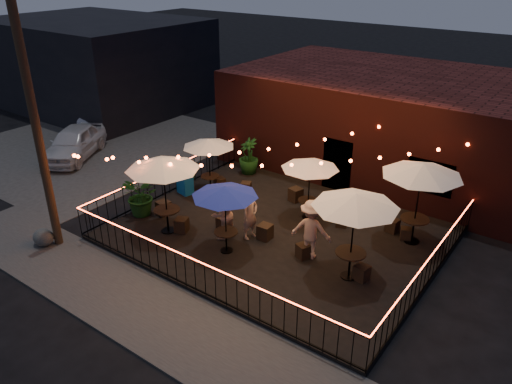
% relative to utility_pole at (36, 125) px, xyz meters
% --- Properties ---
extents(ground, '(110.00, 110.00, 0.00)m').
position_rel_utility_pole_xyz_m(ground, '(5.40, 2.60, -4.00)').
color(ground, black).
rests_on(ground, ground).
extents(patio, '(10.00, 8.00, 0.15)m').
position_rel_utility_pole_xyz_m(patio, '(5.40, 4.60, -3.92)').
color(patio, black).
rests_on(patio, ground).
extents(sidewalk, '(18.00, 2.50, 0.05)m').
position_rel_utility_pole_xyz_m(sidewalk, '(5.40, -0.65, -3.98)').
color(sidewalk, '#3A3836').
rests_on(sidewalk, ground).
extents(parking_lot, '(11.00, 12.00, 0.02)m').
position_rel_utility_pole_xyz_m(parking_lot, '(-6.60, 6.60, -3.99)').
color(parking_lot, '#3A3836').
rests_on(parking_lot, ground).
extents(brick_building, '(14.00, 8.00, 4.00)m').
position_rel_utility_pole_xyz_m(brick_building, '(6.40, 12.59, -2.00)').
color(brick_building, '#35110E').
rests_on(brick_building, ground).
extents(background_building, '(12.00, 9.00, 5.00)m').
position_rel_utility_pole_xyz_m(background_building, '(-12.60, 11.60, -1.50)').
color(background_building, black).
rests_on(background_building, ground).
extents(utility_pole, '(0.26, 0.26, 8.00)m').
position_rel_utility_pole_xyz_m(utility_pole, '(0.00, 0.00, 0.00)').
color(utility_pole, '#3D2919').
rests_on(utility_pole, ground).
extents(fence_front, '(10.00, 0.04, 1.04)m').
position_rel_utility_pole_xyz_m(fence_front, '(5.40, 0.60, -3.34)').
color(fence_front, black).
rests_on(fence_front, patio).
extents(fence_left, '(0.04, 8.00, 1.04)m').
position_rel_utility_pole_xyz_m(fence_left, '(0.40, 4.60, -3.34)').
color(fence_left, black).
rests_on(fence_left, patio).
extents(fence_right, '(0.04, 8.00, 1.04)m').
position_rel_utility_pole_xyz_m(fence_right, '(10.40, 4.60, -3.34)').
color(fence_right, black).
rests_on(fence_right, patio).
extents(festoon_lights, '(10.02, 8.72, 1.32)m').
position_rel_utility_pole_xyz_m(festoon_lights, '(4.39, 4.30, -1.48)').
color(festoon_lights, '#FF4A1C').
rests_on(festoon_lights, ground).
extents(cafe_table_0, '(2.51, 2.51, 2.60)m').
position_rel_utility_pole_xyz_m(cafe_table_0, '(2.44, 2.49, -1.47)').
color(cafe_table_0, black).
rests_on(cafe_table_0, patio).
extents(cafe_table_1, '(2.43, 2.43, 2.16)m').
position_rel_utility_pole_xyz_m(cafe_table_1, '(1.60, 5.61, -1.88)').
color(cafe_table_1, black).
rests_on(cafe_table_1, patio).
extents(cafe_table_2, '(2.51, 2.51, 2.21)m').
position_rel_utility_pole_xyz_m(cafe_table_2, '(4.77, 2.69, -1.83)').
color(cafe_table_2, black).
rests_on(cafe_table_2, patio).
extents(cafe_table_3, '(2.58, 2.58, 2.16)m').
position_rel_utility_pole_xyz_m(cafe_table_3, '(5.69, 6.03, -1.88)').
color(cafe_table_3, black).
rests_on(cafe_table_3, patio).
extents(cafe_table_4, '(2.92, 2.92, 2.62)m').
position_rel_utility_pole_xyz_m(cafe_table_4, '(8.45, 3.68, -1.46)').
color(cafe_table_4, black).
rests_on(cafe_table_4, patio).
extents(cafe_table_5, '(2.52, 2.52, 2.70)m').
position_rel_utility_pole_xyz_m(cafe_table_5, '(9.20, 6.60, -1.39)').
color(cafe_table_5, black).
rests_on(cafe_table_5, patio).
extents(bistro_chair_0, '(0.49, 0.49, 0.50)m').
position_rel_utility_pole_xyz_m(bistro_chair_0, '(1.48, 3.24, -3.60)').
color(bistro_chair_0, black).
rests_on(bistro_chair_0, patio).
extents(bistro_chair_1, '(0.51, 0.51, 0.47)m').
position_rel_utility_pole_xyz_m(bistro_chair_1, '(2.82, 2.75, -3.62)').
color(bistro_chair_1, black).
rests_on(bistro_chair_1, patio).
extents(bistro_chair_2, '(0.49, 0.49, 0.44)m').
position_rel_utility_pole_xyz_m(bistro_chair_2, '(1.69, 6.05, -3.63)').
color(bistro_chair_2, black).
rests_on(bistro_chair_2, patio).
extents(bistro_chair_3, '(0.49, 0.49, 0.43)m').
position_rel_utility_pole_xyz_m(bistro_chair_3, '(2.77, 6.34, -3.63)').
color(bistro_chair_3, black).
rests_on(bistro_chair_3, patio).
extents(bistro_chair_4, '(0.34, 0.34, 0.41)m').
position_rel_utility_pole_xyz_m(bistro_chair_4, '(3.76, 3.73, -3.65)').
color(bistro_chair_4, black).
rests_on(bistro_chair_4, patio).
extents(bistro_chair_5, '(0.43, 0.43, 0.49)m').
position_rel_utility_pole_xyz_m(bistro_chair_5, '(5.31, 4.00, -3.60)').
color(bistro_chair_5, black).
rests_on(bistro_chair_5, patio).
extents(bistro_chair_6, '(0.52, 0.52, 0.50)m').
position_rel_utility_pole_xyz_m(bistro_chair_6, '(4.65, 6.89, -3.60)').
color(bistro_chair_6, black).
rests_on(bistro_chair_6, patio).
extents(bistro_chair_7, '(0.47, 0.47, 0.43)m').
position_rel_utility_pole_xyz_m(bistro_chair_7, '(6.92, 6.20, -3.64)').
color(bistro_chair_7, black).
rests_on(bistro_chair_7, patio).
extents(bistro_chair_8, '(0.49, 0.49, 0.44)m').
position_rel_utility_pole_xyz_m(bistro_chair_8, '(6.88, 3.78, -3.63)').
color(bistro_chair_8, black).
rests_on(bistro_chair_8, patio).
extents(bistro_chair_9, '(0.43, 0.43, 0.45)m').
position_rel_utility_pole_xyz_m(bistro_chair_9, '(8.79, 3.76, -3.63)').
color(bistro_chair_9, black).
rests_on(bistro_chair_9, patio).
extents(bistro_chair_10, '(0.42, 0.42, 0.44)m').
position_rel_utility_pole_xyz_m(bistro_chair_10, '(8.44, 6.84, -3.63)').
color(bistro_chair_10, black).
rests_on(bistro_chair_10, patio).
extents(bistro_chair_11, '(0.44, 0.44, 0.40)m').
position_rel_utility_pole_xyz_m(bistro_chair_11, '(8.98, 6.62, -3.65)').
color(bistro_chair_11, black).
rests_on(bistro_chair_11, patio).
extents(patron_a, '(0.48, 0.65, 1.63)m').
position_rel_utility_pole_xyz_m(patron_a, '(4.87, 3.78, -3.03)').
color(patron_a, tan).
rests_on(patron_a, patio).
extents(patron_b, '(0.78, 0.94, 1.75)m').
position_rel_utility_pole_xyz_m(patron_b, '(4.18, 3.25, -2.98)').
color(patron_b, tan).
rests_on(patron_b, patio).
extents(patron_c, '(1.35, 0.98, 1.88)m').
position_rel_utility_pole_xyz_m(patron_c, '(7.02, 3.93, -2.91)').
color(patron_c, '#DCB68F').
rests_on(patron_c, patio).
extents(potted_shrub_a, '(1.39, 1.23, 1.46)m').
position_rel_utility_pole_xyz_m(potted_shrub_a, '(0.92, 2.79, -3.12)').
color(potted_shrub_a, '#143F15').
rests_on(potted_shrub_a, patio).
extents(potted_shrub_b, '(0.81, 0.68, 1.34)m').
position_rel_utility_pole_xyz_m(potted_shrub_b, '(0.80, 5.25, -3.18)').
color(potted_shrub_b, '#153D0D').
rests_on(potted_shrub_b, patio).
extents(potted_shrub_c, '(1.09, 1.09, 1.50)m').
position_rel_utility_pole_xyz_m(potted_shrub_c, '(1.68, 7.95, -3.10)').
color(potted_shrub_c, '#13330A').
rests_on(potted_shrub_c, patio).
extents(cooler, '(0.71, 0.58, 0.83)m').
position_rel_utility_pole_xyz_m(cooler, '(0.90, 4.95, -3.43)').
color(cooler, blue).
rests_on(cooler, patio).
extents(boulder, '(0.80, 0.68, 0.62)m').
position_rel_utility_pole_xyz_m(boulder, '(-0.28, -0.34, -3.69)').
color(boulder, '#40403C').
rests_on(boulder, ground).
extents(car_white, '(3.50, 4.46, 1.42)m').
position_rel_utility_pole_xyz_m(car_white, '(-6.00, 4.97, -3.29)').
color(car_white, white).
rests_on(car_white, ground).
extents(car_silver, '(3.20, 4.53, 1.42)m').
position_rel_utility_pole_xyz_m(car_silver, '(-8.53, 8.96, -3.29)').
color(car_silver, '#96969E').
rests_on(car_silver, ground).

